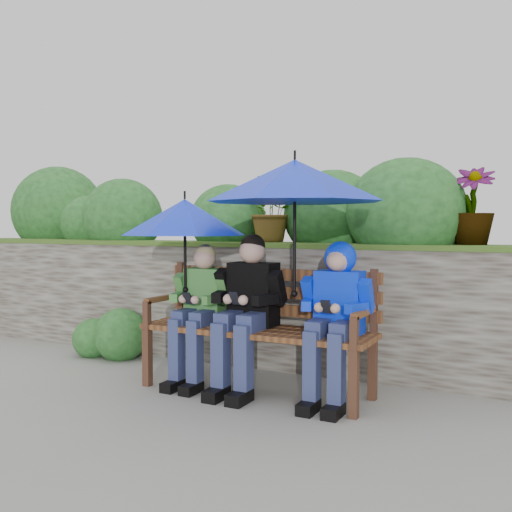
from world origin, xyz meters
The scene contains 8 objects.
ground centered at (0.00, 0.00, 0.00)m, with size 60.00×60.00×0.00m, color slate.
garden_backdrop centered at (-0.14, 1.61, 0.61)m, with size 8.00×2.84×1.88m.
park_bench centered at (0.07, 0.04, 0.50)m, with size 1.67×0.49×0.88m.
boy_left centered at (-0.40, -0.03, 0.59)m, with size 0.44×0.51×1.03m.
boy_middle centered at (0.00, -0.04, 0.62)m, with size 0.50×0.58×1.11m.
boy_right centered at (0.65, -0.02, 0.64)m, with size 0.46×0.56×1.06m.
umbrella_left centered at (-0.52, -0.04, 1.23)m, with size 0.92×0.92×0.75m.
umbrella_right centered at (0.37, -0.05, 1.46)m, with size 1.19×1.19×0.97m.
Camera 1 is at (1.87, -3.54, 1.16)m, focal length 40.00 mm.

